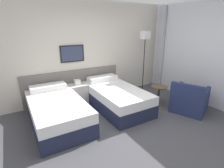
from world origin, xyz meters
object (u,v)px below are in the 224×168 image
object	(u,v)px
nightstand	(78,94)
side_table	(159,92)
floor_lamp	(145,43)
bed_near_window	(116,97)
bed_near_door	(57,111)
armchair	(189,101)

from	to	relation	value
nightstand	side_table	size ratio (longest dim) A/B	1.34
nightstand	floor_lamp	bearing A→B (deg)	-5.80
bed_near_window	nightstand	xyz separation A→B (m)	(-0.75, 0.73, 0.00)
bed_near_door	floor_lamp	xyz separation A→B (m)	(2.84, 0.52, 1.28)
floor_lamp	side_table	xyz separation A→B (m)	(-0.24, -0.95, -1.20)
bed_near_door	floor_lamp	bearing A→B (deg)	10.32
armchair	floor_lamp	bearing A→B (deg)	-17.48
bed_near_door	floor_lamp	size ratio (longest dim) A/B	1.04
armchair	side_table	bearing A→B (deg)	7.17
side_table	nightstand	bearing A→B (deg)	147.93
bed_near_door	armchair	world-z (taller)	armchair
nightstand	armchair	size ratio (longest dim) A/B	0.65
side_table	bed_near_window	bearing A→B (deg)	158.68
bed_near_door	armchair	size ratio (longest dim) A/B	1.87
floor_lamp	bed_near_window	bearing A→B (deg)	-158.84
floor_lamp	side_table	world-z (taller)	floor_lamp
bed_near_door	nightstand	xyz separation A→B (m)	(0.75, 0.73, 0.00)
nightstand	armchair	bearing A→B (deg)	-39.38
bed_near_door	armchair	distance (m)	3.18
bed_near_door	side_table	bearing A→B (deg)	-9.33
bed_near_door	nightstand	world-z (taller)	nightstand
bed_near_door	side_table	distance (m)	2.64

